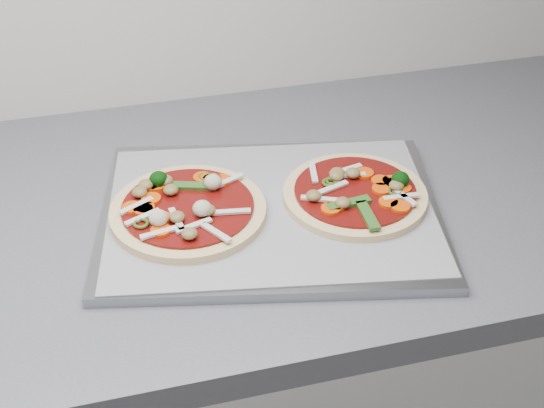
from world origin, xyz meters
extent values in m
cube|color=beige|center=(0.00, 1.30, 0.43)|extent=(3.60, 0.60, 0.86)
cube|color=slate|center=(0.00, 1.30, 0.88)|extent=(3.60, 0.60, 0.04)
cube|color=gray|center=(-0.22, 1.25, 0.91)|extent=(0.49, 0.41, 0.01)
cube|color=gray|center=(-0.22, 1.25, 0.92)|extent=(0.46, 0.37, 0.00)
cylinder|color=#EFD089|center=(-0.33, 1.26, 0.92)|extent=(0.22, 0.22, 0.01)
cylinder|color=#620E06|center=(-0.33, 1.26, 0.93)|extent=(0.19, 0.19, 0.00)
ellipsoid|color=olive|center=(-0.31, 1.24, 0.94)|extent=(0.02, 0.02, 0.01)
cube|color=silver|center=(-0.33, 1.21, 0.93)|extent=(0.05, 0.02, 0.00)
cylinder|color=#FE5E00|center=(-0.29, 1.31, 0.93)|extent=(0.03, 0.03, 0.00)
cylinder|color=#FE5E00|center=(-0.37, 1.22, 0.93)|extent=(0.03, 0.03, 0.00)
cube|color=silver|center=(-0.39, 1.27, 0.93)|extent=(0.05, 0.03, 0.00)
cylinder|color=#FE5E00|center=(-0.36, 1.31, 0.93)|extent=(0.03, 0.03, 0.00)
ellipsoid|color=olive|center=(-0.35, 1.31, 0.94)|extent=(0.03, 0.03, 0.01)
cube|color=silver|center=(-0.35, 1.23, 0.93)|extent=(0.01, 0.05, 0.00)
cube|color=silver|center=(-0.31, 1.19, 0.93)|extent=(0.03, 0.04, 0.00)
ellipsoid|color=olive|center=(-0.35, 1.23, 0.94)|extent=(0.03, 0.03, 0.01)
ellipsoid|color=olive|center=(-0.38, 1.31, 0.94)|extent=(0.03, 0.03, 0.01)
cube|color=silver|center=(-0.39, 1.25, 0.93)|extent=(0.05, 0.03, 0.00)
ellipsoid|color=olive|center=(-0.39, 1.30, 0.94)|extent=(0.02, 0.02, 0.01)
ellipsoid|color=olive|center=(-0.34, 1.20, 0.94)|extent=(0.03, 0.03, 0.01)
ellipsoid|color=#053405|center=(-0.36, 1.32, 0.94)|extent=(0.03, 0.03, 0.02)
cylinder|color=#FE5E00|center=(-0.37, 1.24, 0.93)|extent=(0.03, 0.03, 0.00)
cylinder|color=#FE5E00|center=(-0.39, 1.26, 0.93)|extent=(0.04, 0.04, 0.00)
cylinder|color=#FE5E00|center=(-0.30, 1.32, 0.93)|extent=(0.03, 0.03, 0.00)
ellipsoid|color=beige|center=(-0.37, 1.23, 0.94)|extent=(0.03, 0.03, 0.02)
torus|color=#365014|center=(-0.30, 1.32, 0.93)|extent=(0.03, 0.03, 0.00)
cube|color=silver|center=(-0.27, 1.30, 0.93)|extent=(0.05, 0.03, 0.00)
cube|color=silver|center=(-0.28, 1.23, 0.93)|extent=(0.05, 0.02, 0.00)
cylinder|color=#FE5E00|center=(-0.37, 1.31, 0.93)|extent=(0.03, 0.03, 0.00)
cylinder|color=#FE5E00|center=(-0.37, 1.28, 0.93)|extent=(0.03, 0.03, 0.00)
cylinder|color=#FE5E00|center=(-0.40, 1.27, 0.93)|extent=(0.03, 0.03, 0.00)
ellipsoid|color=beige|center=(-0.31, 1.24, 0.94)|extent=(0.03, 0.03, 0.02)
cube|color=#35651E|center=(-0.31, 1.30, 0.93)|extent=(0.06, 0.03, 0.00)
ellipsoid|color=olive|center=(-0.35, 1.29, 0.94)|extent=(0.03, 0.03, 0.01)
ellipsoid|color=beige|center=(-0.29, 1.29, 0.94)|extent=(0.03, 0.03, 0.02)
torus|color=#365014|center=(-0.39, 1.23, 0.93)|extent=(0.03, 0.03, 0.00)
cylinder|color=#FE5E00|center=(-0.38, 1.27, 0.93)|extent=(0.03, 0.03, 0.00)
cube|color=silver|center=(-0.37, 1.21, 0.93)|extent=(0.05, 0.02, 0.00)
cylinder|color=#FE5E00|center=(-0.28, 1.30, 0.93)|extent=(0.03, 0.03, 0.00)
cylinder|color=#EFD089|center=(-0.11, 1.24, 0.92)|extent=(0.25, 0.25, 0.01)
cylinder|color=#620E06|center=(-0.11, 1.24, 0.93)|extent=(0.21, 0.21, 0.00)
cube|color=silver|center=(-0.15, 1.29, 0.93)|extent=(0.02, 0.05, 0.00)
torus|color=#365014|center=(-0.06, 1.22, 0.93)|extent=(0.03, 0.03, 0.00)
ellipsoid|color=olive|center=(-0.14, 1.21, 0.94)|extent=(0.03, 0.03, 0.01)
cube|color=#35651E|center=(-0.12, 1.18, 0.93)|extent=(0.02, 0.06, 0.00)
ellipsoid|color=olive|center=(-0.17, 1.23, 0.94)|extent=(0.03, 0.03, 0.01)
cube|color=silver|center=(-0.06, 1.21, 0.93)|extent=(0.05, 0.01, 0.00)
cylinder|color=#FE5E00|center=(-0.09, 1.27, 0.93)|extent=(0.03, 0.03, 0.00)
cube|color=#35651E|center=(-0.13, 1.21, 0.93)|extent=(0.06, 0.02, 0.00)
cylinder|color=#FE5E00|center=(-0.06, 1.24, 0.93)|extent=(0.03, 0.03, 0.00)
cube|color=silver|center=(-0.16, 1.23, 0.93)|extent=(0.05, 0.03, 0.00)
ellipsoid|color=olive|center=(-0.13, 1.27, 0.94)|extent=(0.02, 0.02, 0.01)
cylinder|color=#FE5E00|center=(-0.06, 1.24, 0.93)|extent=(0.03, 0.03, 0.00)
cylinder|color=#FE5E00|center=(-0.16, 1.21, 0.93)|extent=(0.03, 0.03, 0.00)
cube|color=silver|center=(-0.06, 1.21, 0.93)|extent=(0.02, 0.05, 0.00)
torus|color=#365014|center=(-0.13, 1.26, 0.93)|extent=(0.02, 0.02, 0.00)
cylinder|color=#FE5E00|center=(-0.15, 1.21, 0.93)|extent=(0.03, 0.03, 0.00)
cube|color=silver|center=(-0.14, 1.25, 0.93)|extent=(0.05, 0.02, 0.00)
ellipsoid|color=olive|center=(-0.12, 1.28, 0.94)|extent=(0.02, 0.02, 0.01)
ellipsoid|color=#053405|center=(-0.05, 1.24, 0.94)|extent=(0.03, 0.03, 0.02)
cube|color=silver|center=(-0.11, 1.27, 0.93)|extent=(0.05, 0.02, 0.00)
torus|color=#365014|center=(-0.14, 1.26, 0.93)|extent=(0.03, 0.03, 0.00)
cylinder|color=#FE5E00|center=(-0.08, 1.23, 0.93)|extent=(0.03, 0.03, 0.00)
cylinder|color=#FE5E00|center=(-0.05, 1.23, 0.93)|extent=(0.04, 0.04, 0.00)
cube|color=silver|center=(-0.11, 1.29, 0.93)|extent=(0.05, 0.02, 0.00)
cylinder|color=#FE5E00|center=(-0.08, 1.20, 0.93)|extent=(0.03, 0.03, 0.00)
cylinder|color=#FE5E00|center=(-0.07, 1.19, 0.93)|extent=(0.03, 0.03, 0.00)
cylinder|color=#FE5E00|center=(-0.07, 1.25, 0.93)|extent=(0.03, 0.03, 0.00)
ellipsoid|color=olive|center=(-0.06, 1.23, 0.94)|extent=(0.03, 0.03, 0.01)
ellipsoid|color=olive|center=(-0.10, 1.27, 0.94)|extent=(0.02, 0.02, 0.01)
camera|label=1|loc=(-0.42, 0.48, 1.50)|focal=50.00mm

